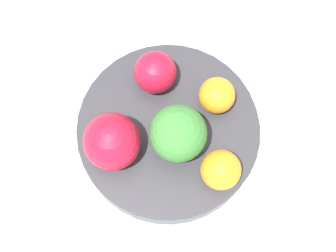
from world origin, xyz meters
TOP-DOWN VIEW (x-y plane):
  - ground_plane at (0.00, 0.00)m, footprint 6.00×6.00m
  - table_surface at (0.00, 0.00)m, footprint 1.20×1.20m
  - bowl at (0.00, 0.00)m, footprint 0.21×0.21m
  - broccoli at (-0.02, -0.01)m, footprint 0.06×0.06m
  - apple_red at (0.06, 0.00)m, footprint 0.05×0.05m
  - apple_green at (-0.01, 0.06)m, footprint 0.06×0.06m
  - orange_front at (0.02, -0.06)m, footprint 0.04×0.04m
  - orange_back at (-0.06, -0.04)m, footprint 0.04×0.04m

SIDE VIEW (x-z plane):
  - ground_plane at x=0.00m, z-range 0.00..0.00m
  - table_surface at x=0.00m, z-range 0.00..0.02m
  - bowl at x=0.00m, z-range 0.02..0.06m
  - orange_front at x=0.02m, z-range 0.06..0.10m
  - orange_back at x=-0.06m, z-range 0.06..0.10m
  - apple_red at x=0.06m, z-range 0.06..0.11m
  - apple_green at x=-0.01m, z-range 0.06..0.12m
  - broccoli at x=-0.02m, z-range 0.06..0.13m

